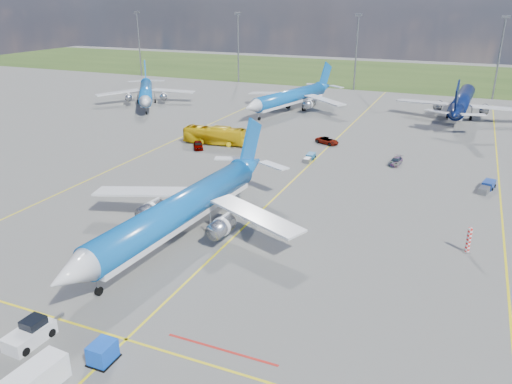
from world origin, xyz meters
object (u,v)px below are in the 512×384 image
at_px(pushback_tug, 30,333).
at_px(service_car_a, 198,145).
at_px(apron_bus, 215,135).
at_px(service_car_b, 327,141).
at_px(bg_jet_nnw, 290,111).
at_px(uld_container, 103,352).
at_px(baggage_tug_c, 310,157).
at_px(baggage_tug_w, 487,187).
at_px(service_car_c, 396,161).
at_px(bg_jet_nw, 147,105).
at_px(main_airliner, 182,238).
at_px(bg_jet_n, 460,117).
at_px(service_van, 35,379).
at_px(warning_post, 469,240).

distance_m(pushback_tug, service_car_a, 58.18).
xyz_separation_m(apron_bus, service_car_b, (20.37, 8.73, -1.09)).
distance_m(bg_jet_nnw, uld_container, 96.57).
relative_size(service_car_a, baggage_tug_c, 0.97).
relative_size(bg_jet_nnw, baggage_tug_w, 7.46).
bearing_deg(apron_bus, pushback_tug, -173.17).
xyz_separation_m(service_car_b, service_car_c, (14.46, -8.12, -0.04)).
bearing_deg(bg_jet_nw, apron_bus, -72.29).
xyz_separation_m(main_airliner, service_car_c, (19.26, 39.27, 0.62)).
bearing_deg(uld_container, apron_bus, 109.06).
height_order(bg_jet_nw, uld_container, bg_jet_nw).
height_order(bg_jet_n, baggage_tug_c, bg_jet_n).
xyz_separation_m(uld_container, service_van, (-2.35, -4.51, 0.20)).
relative_size(service_van, baggage_tug_w, 0.88).
relative_size(main_airliner, baggage_tug_w, 7.73).
relative_size(bg_jet_nnw, apron_bus, 3.17).
bearing_deg(uld_container, service_car_a, 111.68).
xyz_separation_m(warning_post, bg_jet_nnw, (-43.74, 64.03, -1.50)).
xyz_separation_m(apron_bus, service_car_a, (-1.45, -4.15, -1.03)).
relative_size(bg_jet_nw, uld_container, 17.99).
height_order(bg_jet_nw, pushback_tug, bg_jet_nw).
bearing_deg(service_car_b, warning_post, -123.65).
distance_m(warning_post, service_car_a, 54.56).
height_order(bg_jet_nnw, bg_jet_n, bg_jet_n).
distance_m(bg_jet_nnw, baggage_tug_c, 41.40).
bearing_deg(bg_jet_nw, main_airliner, -86.79).
bearing_deg(pushback_tug, baggage_tug_c, 86.21).
height_order(bg_jet_n, pushback_tug, bg_jet_n).
height_order(bg_jet_n, service_van, bg_jet_n).
bearing_deg(baggage_tug_c, service_car_a, -177.96).
xyz_separation_m(bg_jet_nnw, pushback_tug, (10.60, -95.32, 0.78)).
bearing_deg(bg_jet_nnw, apron_bus, -81.35).
relative_size(pushback_tug, baggage_tug_w, 1.08).
distance_m(service_car_b, service_car_c, 16.58).
bearing_deg(pushback_tug, warning_post, 45.82).
bearing_deg(service_car_a, warning_post, -58.62).
xyz_separation_m(pushback_tug, service_car_b, (6.39, 68.97, -0.12)).
distance_m(pushback_tug, baggage_tug_c, 57.88).
height_order(bg_jet_nnw, apron_bus, bg_jet_nnw).
bearing_deg(service_van, service_car_c, 80.07).
bearing_deg(service_car_a, service_car_c, -24.09).
height_order(pushback_tug, service_car_a, pushback_tug).
bearing_deg(baggage_tug_w, main_airliner, -122.78).
distance_m(bg_jet_n, baggage_tug_w, 52.15).
height_order(service_van, baggage_tug_c, service_van).
height_order(service_van, service_car_a, service_van).
bearing_deg(apron_bus, service_van, -169.97).
height_order(apron_bus, service_car_c, apron_bus).
bearing_deg(uld_container, baggage_tug_c, 90.44).
height_order(apron_bus, baggage_tug_w, apron_bus).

